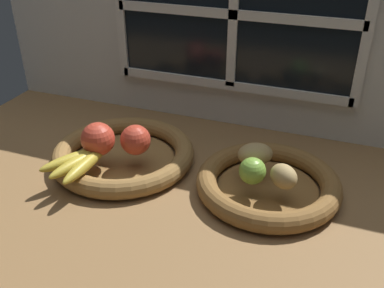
{
  "coord_description": "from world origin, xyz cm",
  "views": [
    {
      "loc": [
        28.71,
        -79.97,
        57.09
      ],
      "look_at": [
        -0.69,
        -0.56,
        8.54
      ],
      "focal_mm": 40.89,
      "sensor_mm": 36.0,
      "label": 1
    }
  ],
  "objects_px": {
    "fruit_bowl_right": "(268,184)",
    "apple_red_right": "(136,140)",
    "lime_near": "(252,171)",
    "potato_small": "(284,176)",
    "banana_bunch_front": "(80,161)",
    "potato_oblong": "(255,154)",
    "fruit_bowl_left": "(124,154)",
    "apple_red_front": "(98,139)"
  },
  "relations": [
    {
      "from": "potato_oblong",
      "to": "fruit_bowl_right",
      "type": "bearing_deg",
      "value": -37.87
    },
    {
      "from": "fruit_bowl_left",
      "to": "apple_red_front",
      "type": "xyz_separation_m",
      "value": [
        -0.03,
        -0.05,
        0.06
      ]
    },
    {
      "from": "apple_red_right",
      "to": "potato_small",
      "type": "height_order",
      "value": "apple_red_right"
    },
    {
      "from": "fruit_bowl_left",
      "to": "apple_red_right",
      "type": "distance_m",
      "value": 0.08
    },
    {
      "from": "apple_red_front",
      "to": "potato_small",
      "type": "height_order",
      "value": "apple_red_front"
    },
    {
      "from": "lime_near",
      "to": "fruit_bowl_left",
      "type": "bearing_deg",
      "value": 172.57
    },
    {
      "from": "fruit_bowl_left",
      "to": "apple_red_front",
      "type": "height_order",
      "value": "apple_red_front"
    },
    {
      "from": "fruit_bowl_left",
      "to": "lime_near",
      "type": "distance_m",
      "value": 0.33
    },
    {
      "from": "apple_red_right",
      "to": "lime_near",
      "type": "xyz_separation_m",
      "value": [
        0.28,
        -0.02,
        -0.01
      ]
    },
    {
      "from": "potato_oblong",
      "to": "lime_near",
      "type": "relative_size",
      "value": 1.39
    },
    {
      "from": "fruit_bowl_right",
      "to": "potato_oblong",
      "type": "distance_m",
      "value": 0.07
    },
    {
      "from": "apple_red_right",
      "to": "lime_near",
      "type": "distance_m",
      "value": 0.28
    },
    {
      "from": "fruit_bowl_left",
      "to": "apple_red_right",
      "type": "bearing_deg",
      "value": -22.9
    },
    {
      "from": "banana_bunch_front",
      "to": "lime_near",
      "type": "distance_m",
      "value": 0.38
    },
    {
      "from": "fruit_bowl_left",
      "to": "banana_bunch_front",
      "type": "xyz_separation_m",
      "value": [
        -0.04,
        -0.12,
        0.04
      ]
    },
    {
      "from": "apple_red_right",
      "to": "fruit_bowl_right",
      "type": "bearing_deg",
      "value": 3.62
    },
    {
      "from": "fruit_bowl_right",
      "to": "apple_red_right",
      "type": "relative_size",
      "value": 4.48
    },
    {
      "from": "lime_near",
      "to": "potato_small",
      "type": "bearing_deg",
      "value": 6.67
    },
    {
      "from": "apple_red_front",
      "to": "lime_near",
      "type": "distance_m",
      "value": 0.36
    },
    {
      "from": "fruit_bowl_right",
      "to": "potato_oblong",
      "type": "relative_size",
      "value": 4.0
    },
    {
      "from": "banana_bunch_front",
      "to": "potato_small",
      "type": "distance_m",
      "value": 0.44
    },
    {
      "from": "fruit_bowl_left",
      "to": "fruit_bowl_right",
      "type": "bearing_deg",
      "value": 0.0
    },
    {
      "from": "apple_red_front",
      "to": "lime_near",
      "type": "bearing_deg",
      "value": 1.46
    },
    {
      "from": "fruit_bowl_left",
      "to": "lime_near",
      "type": "xyz_separation_m",
      "value": [
        0.33,
        -0.04,
        0.05
      ]
    },
    {
      "from": "apple_red_right",
      "to": "potato_oblong",
      "type": "distance_m",
      "value": 0.27
    },
    {
      "from": "fruit_bowl_right",
      "to": "apple_red_front",
      "type": "relative_size",
      "value": 4.05
    },
    {
      "from": "fruit_bowl_left",
      "to": "potato_oblong",
      "type": "height_order",
      "value": "potato_oblong"
    },
    {
      "from": "fruit_bowl_right",
      "to": "banana_bunch_front",
      "type": "height_order",
      "value": "banana_bunch_front"
    },
    {
      "from": "potato_small",
      "to": "lime_near",
      "type": "xyz_separation_m",
      "value": [
        -0.06,
        -0.01,
        0.0
      ]
    },
    {
      "from": "apple_red_front",
      "to": "banana_bunch_front",
      "type": "xyz_separation_m",
      "value": [
        -0.01,
        -0.06,
        -0.03
      ]
    },
    {
      "from": "potato_oblong",
      "to": "potato_small",
      "type": "relative_size",
      "value": 1.24
    },
    {
      "from": "apple_red_right",
      "to": "lime_near",
      "type": "relative_size",
      "value": 1.24
    },
    {
      "from": "banana_bunch_front",
      "to": "potato_oblong",
      "type": "xyz_separation_m",
      "value": [
        0.36,
        0.15,
        0.01
      ]
    },
    {
      "from": "apple_red_front",
      "to": "potato_small",
      "type": "relative_size",
      "value": 1.22
    },
    {
      "from": "apple_red_right",
      "to": "apple_red_front",
      "type": "distance_m",
      "value": 0.09
    },
    {
      "from": "fruit_bowl_right",
      "to": "apple_red_right",
      "type": "bearing_deg",
      "value": -176.38
    },
    {
      "from": "apple_red_right",
      "to": "potato_small",
      "type": "distance_m",
      "value": 0.34
    },
    {
      "from": "fruit_bowl_right",
      "to": "lime_near",
      "type": "bearing_deg",
      "value": -123.69
    },
    {
      "from": "banana_bunch_front",
      "to": "potato_small",
      "type": "bearing_deg",
      "value": 10.46
    },
    {
      "from": "apple_red_right",
      "to": "potato_oblong",
      "type": "bearing_deg",
      "value": 10.59
    },
    {
      "from": "fruit_bowl_right",
      "to": "apple_red_front",
      "type": "distance_m",
      "value": 0.4
    },
    {
      "from": "fruit_bowl_left",
      "to": "apple_red_front",
      "type": "distance_m",
      "value": 0.09
    }
  ]
}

